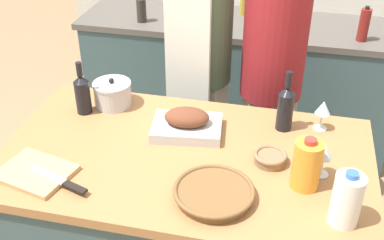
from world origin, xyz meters
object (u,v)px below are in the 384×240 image
object	(u,v)px
stock_pot	(113,94)
condiment_bottle_extra	(141,10)
wine_bottle_green	(286,107)
condiment_bottle_short	(364,25)
roasting_pan	(187,124)
wine_glass_right	(323,109)
mixing_bowl	(270,157)
milk_jug	(347,199)
person_cook_guest	(272,71)
condiment_bottle_tall	(243,4)
wicker_basket	(214,193)
wine_glass_left	(324,152)
juice_jug	(307,165)
wine_bottle_dark	(82,93)
knife_chef	(60,181)
cutting_board	(36,172)
person_cook_aproned	(201,56)

from	to	relation	value
stock_pot	condiment_bottle_extra	bearing A→B (deg)	101.28
wine_bottle_green	condiment_bottle_short	xyz separation A→B (m)	(0.39, 1.10, -0.02)
roasting_pan	wine_glass_right	distance (m)	0.57
stock_pot	mixing_bowl	distance (m)	0.80
milk_jug	condiment_bottle_short	xyz separation A→B (m)	(0.16, 1.62, -0.01)
roasting_pan	person_cook_guest	world-z (taller)	person_cook_guest
condiment_bottle_tall	condiment_bottle_short	world-z (taller)	condiment_bottle_short
stock_pot	milk_jug	xyz separation A→B (m)	(1.01, -0.54, 0.04)
wine_glass_right	wicker_basket	bearing A→B (deg)	-123.78
wicker_basket	condiment_bottle_tall	world-z (taller)	condiment_bottle_tall
wine_bottle_green	wine_glass_left	xyz separation A→B (m)	(0.16, -0.29, -0.00)
juice_jug	milk_jug	bearing A→B (deg)	-50.35
wine_bottle_dark	person_cook_guest	size ratio (longest dim) A/B	0.15
juice_jug	wine_bottle_green	size ratio (longest dim) A/B	0.76
wine_bottle_green	knife_chef	bearing A→B (deg)	-143.44
wicker_basket	wine_bottle_dark	bearing A→B (deg)	147.16
milk_jug	cutting_board	bearing A→B (deg)	-179.71
milk_jug	mixing_bowl	bearing A→B (deg)	134.75
person_cook_aproned	person_cook_guest	bearing A→B (deg)	10.19
wine_bottle_green	condiment_bottle_extra	world-z (taller)	wine_bottle_green
wicker_basket	cutting_board	world-z (taller)	wicker_basket
wine_glass_left	condiment_bottle_extra	xyz separation A→B (m)	(-1.15, 1.38, -0.04)
juice_jug	condiment_bottle_short	size ratio (longest dim) A/B	0.96
wine_bottle_dark	wine_glass_right	size ratio (longest dim) A/B	1.82
condiment_bottle_extra	wine_glass_right	bearing A→B (deg)	-42.88
stock_pot	milk_jug	world-z (taller)	milk_jug
milk_jug	juice_jug	bearing A→B (deg)	129.65
condiment_bottle_short	mixing_bowl	bearing A→B (deg)	-107.37
wine_bottle_dark	condiment_bottle_short	bearing A→B (deg)	42.44
roasting_pan	cutting_board	xyz separation A→B (m)	(-0.48, -0.40, -0.03)
roasting_pan	wine_glass_right	bearing A→B (deg)	15.92
person_cook_aproned	wine_glass_left	bearing A→B (deg)	-37.22
milk_jug	person_cook_aproned	world-z (taller)	person_cook_aproned
roasting_pan	stock_pot	xyz separation A→B (m)	(-0.39, 0.15, 0.01)
wine_glass_left	condiment_bottle_tall	world-z (taller)	condiment_bottle_tall
knife_chef	wicker_basket	bearing A→B (deg)	5.98
milk_jug	wine_glass_right	size ratio (longest dim) A/B	1.51
milk_jug	wine_bottle_green	xyz separation A→B (m)	(-0.23, 0.52, 0.01)
wine_bottle_dark	person_cook_guest	distance (m)	0.98
person_cook_guest	wine_glass_left	bearing A→B (deg)	-90.51
juice_jug	condiment_bottle_tall	size ratio (longest dim) A/B	1.28
condiment_bottle_short	wicker_basket	bearing A→B (deg)	-110.37
mixing_bowl	person_cook_aproned	bearing A→B (deg)	119.36
milk_jug	wine_glass_left	xyz separation A→B (m)	(-0.07, 0.23, 0.01)
roasting_pan	milk_jug	xyz separation A→B (m)	(0.62, -0.40, 0.05)
roasting_pan	mixing_bowl	bearing A→B (deg)	-19.98
condiment_bottle_tall	cutting_board	bearing A→B (deg)	-104.95
roasting_pan	mixing_bowl	world-z (taller)	roasting_pan
condiment_bottle_extra	wine_glass_left	bearing A→B (deg)	-50.21
wine_glass_left	knife_chef	distance (m)	0.96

